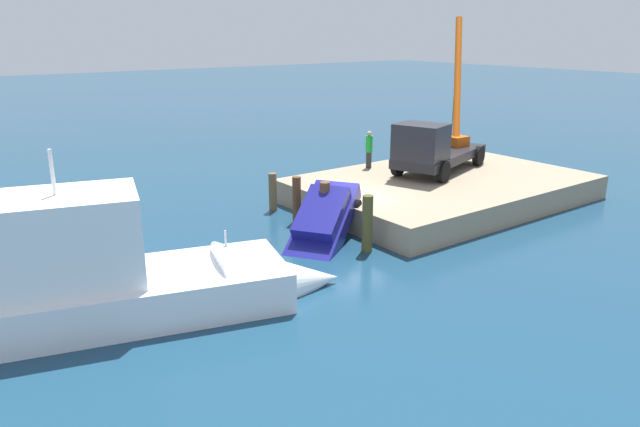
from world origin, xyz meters
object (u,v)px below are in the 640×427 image
at_px(salvaged_car, 322,224).
at_px(dock_worker, 369,149).
at_px(crane_truck, 435,144).
at_px(moored_yacht, 147,292).

bearing_deg(salvaged_car, dock_worker, -143.28).
xyz_separation_m(crane_truck, moored_yacht, (16.05, 4.06, -1.84)).
height_order(dock_worker, salvaged_car, dock_worker).
bearing_deg(salvaged_car, moored_yacht, 12.87).
relative_size(dock_worker, salvaged_car, 0.41).
height_order(dock_worker, moored_yacht, moored_yacht).
bearing_deg(dock_worker, crane_truck, 125.60).
xyz_separation_m(dock_worker, salvaged_car, (6.65, 4.96, -1.33)).
bearing_deg(moored_yacht, dock_worker, -154.77).
bearing_deg(crane_truck, moored_yacht, 14.19).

